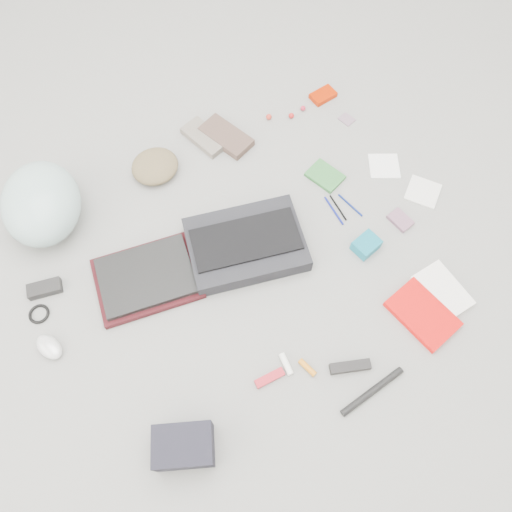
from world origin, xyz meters
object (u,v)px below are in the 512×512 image
book_red (423,314)px  accordion_wallet (366,245)px  camera_bag (184,446)px  bike_helmet (41,204)px  laptop (146,276)px  messenger_bag (246,245)px

book_red → accordion_wallet: size_ratio=2.49×
camera_bag → book_red: (0.92, 0.00, -0.05)m
camera_bag → accordion_wallet: (0.89, 0.32, -0.03)m
bike_helmet → accordion_wallet: size_ratio=3.81×
bike_helmet → book_red: bike_helmet is taller
laptop → accordion_wallet: 0.82m
camera_bag → book_red: camera_bag is taller
messenger_bag → accordion_wallet: bearing=-14.3°
bike_helmet → laptop: bearing=-45.5°
camera_bag → book_red: bearing=24.0°
messenger_bag → book_red: messenger_bag is taller
laptop → messenger_bag: bearing=0.5°
laptop → bike_helmet: 0.48m
laptop → book_red: laptop is taller
bike_helmet → camera_bag: (0.10, -1.01, -0.05)m
camera_bag → book_red: size_ratio=0.77×
laptop → book_red: size_ratio=1.42×
laptop → camera_bag: camera_bag is taller
laptop → camera_bag: bearing=-92.3°
book_red → camera_bag: bearing=168.6°
camera_bag → accordion_wallet: camera_bag is taller
camera_bag → messenger_bag: bearing=70.8°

